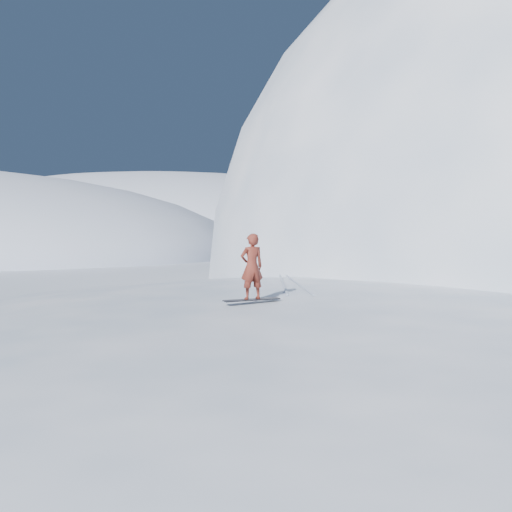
{
  "coord_description": "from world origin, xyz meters",
  "views": [
    {
      "loc": [
        -0.28,
        -12.8,
        4.28
      ],
      "look_at": [
        -1.82,
        1.05,
        3.5
      ],
      "focal_mm": 35.0,
      "sensor_mm": 36.0,
      "label": 1
    }
  ],
  "objects": [
    {
      "name": "board_tracks",
      "position": [
        -0.98,
        4.09,
        2.42
      ],
      "size": [
        1.39,
        5.98,
        0.04
      ],
      "color": "silver",
      "rests_on": "ground"
    },
    {
      "name": "peak_shoulder",
      "position": [
        10.0,
        20.0,
        0.0
      ],
      "size": [
        28.0,
        24.0,
        18.0
      ],
      "primitive_type": "ellipsoid",
      "color": "white",
      "rests_on": "ground"
    },
    {
      "name": "snowboarder",
      "position": [
        -1.82,
        0.05,
        3.28
      ],
      "size": [
        0.75,
        0.66,
        1.71
      ],
      "primitive_type": "imported",
      "rotation": [
        0.0,
        0.0,
        3.66
      ],
      "color": "maroon",
      "rests_on": "snowboard"
    },
    {
      "name": "far_ridge_c",
      "position": [
        -40.0,
        110.0,
        0.0
      ],
      "size": [
        140.0,
        90.0,
        36.0
      ],
      "primitive_type": "ellipsoid",
      "color": "white",
      "rests_on": "ground"
    },
    {
      "name": "wind_bumps",
      "position": [
        -0.56,
        2.12,
        0.0
      ],
      "size": [
        16.0,
        14.4,
        1.0
      ],
      "color": "white",
      "rests_on": "ground"
    },
    {
      "name": "ground",
      "position": [
        0.0,
        0.0,
        0.0
      ],
      "size": [
        400.0,
        400.0,
        0.0
      ],
      "primitive_type": "plane",
      "color": "white",
      "rests_on": "ground"
    },
    {
      "name": "snowboard",
      "position": [
        -1.82,
        0.05,
        2.41
      ],
      "size": [
        1.47,
        1.0,
        0.03
      ],
      "primitive_type": "cube",
      "rotation": [
        0.0,
        0.0,
        0.52
      ],
      "color": "black",
      "rests_on": "near_ridge"
    },
    {
      "name": "near_ridge",
      "position": [
        1.0,
        3.0,
        0.0
      ],
      "size": [
        36.0,
        28.0,
        4.8
      ],
      "primitive_type": "ellipsoid",
      "color": "white",
      "rests_on": "ground"
    }
  ]
}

